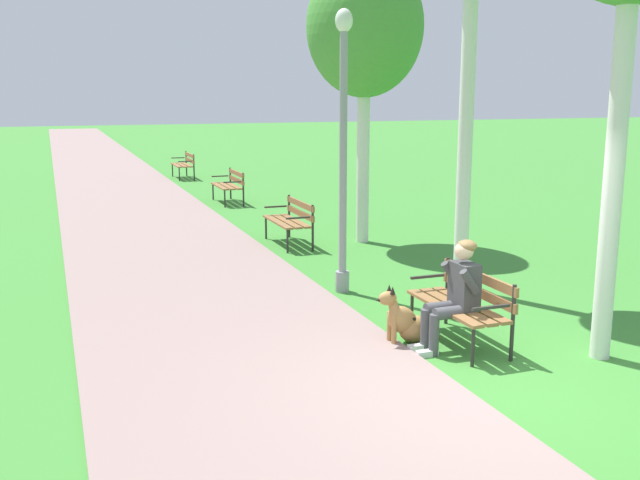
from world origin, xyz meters
TOP-DOWN VIEW (x-y plane):
  - ground_plane at (0.00, 0.00)m, footprint 120.00×120.00m
  - paved_path at (-1.99, 24.00)m, footprint 3.51×60.00m
  - park_bench_near at (0.47, 1.39)m, footprint 0.55×1.50m
  - park_bench_mid at (0.34, 7.31)m, footprint 0.55×1.50m
  - park_bench_far at (0.48, 12.86)m, footprint 0.55×1.50m
  - park_bench_furthest at (0.35, 18.74)m, footprint 0.55×1.50m
  - person_seated_on_near_bench at (0.27, 1.23)m, footprint 0.74×0.49m
  - dog_shepherd at (-0.15, 1.60)m, footprint 0.83×0.28m
  - lamp_post_near at (-0.00, 3.91)m, footprint 0.24×0.24m
  - birch_tree_third at (1.71, 7.09)m, footprint 2.12×2.28m

SIDE VIEW (x-z plane):
  - ground_plane at x=0.00m, z-range 0.00..0.00m
  - paved_path at x=-1.99m, z-range 0.00..0.04m
  - dog_shepherd at x=-0.15m, z-range -0.09..0.61m
  - park_bench_near at x=0.47m, z-range 0.09..0.94m
  - park_bench_mid at x=0.34m, z-range 0.09..0.94m
  - park_bench_far at x=0.48m, z-range 0.09..0.94m
  - park_bench_furthest at x=0.35m, z-range 0.09..0.94m
  - person_seated_on_near_bench at x=0.27m, z-range 0.06..1.31m
  - lamp_post_near at x=0.00m, z-range 0.07..4.02m
  - birch_tree_third at x=1.71m, z-range 1.33..6.62m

